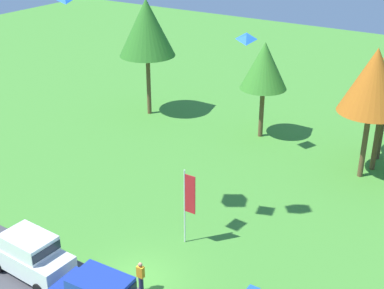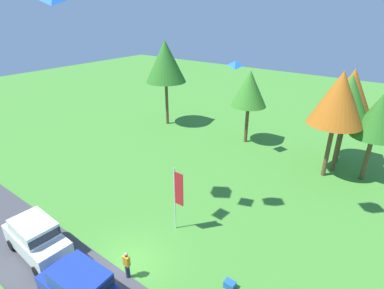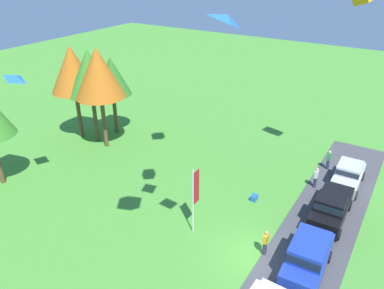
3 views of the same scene
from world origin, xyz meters
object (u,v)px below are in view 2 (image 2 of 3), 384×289
at_px(tree_left_of_center, 348,99).
at_px(cooler_box, 230,285).
at_px(tree_center_back, 249,89).
at_px(tree_right_of_center, 378,116).
at_px(car_suv_mid_row, 36,236).
at_px(flag_banner, 178,193).
at_px(person_on_lawn, 127,265).
at_px(tree_far_right, 339,99).
at_px(car_suv_far_end, 82,289).
at_px(tree_lone_near, 165,62).
at_px(tree_far_left, 351,93).
at_px(kite_diamond_high_left, 235,64).

distance_m(tree_left_of_center, cooler_box, 17.52).
xyz_separation_m(tree_center_back, tree_right_of_center, (11.53, -1.13, -0.20)).
height_order(car_suv_mid_row, tree_left_of_center, tree_left_of_center).
bearing_deg(tree_left_of_center, flag_banner, -112.70).
xyz_separation_m(tree_right_of_center, cooler_box, (-3.47, -16.10, -5.39)).
relative_size(tree_left_of_center, tree_right_of_center, 1.16).
xyz_separation_m(person_on_lawn, tree_far_right, (5.37, 17.50, 5.93)).
height_order(person_on_lawn, tree_center_back, tree_center_back).
bearing_deg(tree_left_of_center, tree_far_right, -105.09).
distance_m(car_suv_mid_row, car_suv_far_end, 5.19).
bearing_deg(tree_right_of_center, cooler_box, -102.15).
xyz_separation_m(tree_center_back, flag_banner, (3.12, -15.34, -2.94)).
bearing_deg(person_on_lawn, flag_banner, 93.20).
height_order(tree_lone_near, cooler_box, tree_lone_near).
bearing_deg(car_suv_far_end, tree_left_of_center, 74.32).
xyz_separation_m(tree_lone_near, tree_far_right, (19.18, -1.63, -0.77)).
xyz_separation_m(person_on_lawn, flag_banner, (-0.26, 4.58, 1.97)).
bearing_deg(car_suv_mid_row, tree_right_of_center, 56.77).
xyz_separation_m(car_suv_far_end, tree_center_back, (-3.13, 22.39, 4.49)).
height_order(car_suv_far_end, cooler_box, car_suv_far_end).
relative_size(car_suv_far_end, tree_far_right, 0.52).
height_order(tree_far_right, cooler_box, tree_far_right).
height_order(tree_far_right, tree_right_of_center, tree_far_right).
bearing_deg(tree_left_of_center, tree_far_left, 95.49).
height_order(tree_right_of_center, kite_diamond_high_left, kite_diamond_high_left).
distance_m(tree_center_back, flag_banner, 15.93).
bearing_deg(flag_banner, person_on_lawn, -86.80).
xyz_separation_m(tree_lone_near, cooler_box, (18.50, -16.44, -7.37)).
bearing_deg(tree_right_of_center, kite_diamond_high_left, -165.71).
bearing_deg(tree_right_of_center, tree_far_left, 140.39).
distance_m(person_on_lawn, tree_far_right, 19.24).
xyz_separation_m(tree_center_back, tree_far_left, (8.97, 0.98, 0.78)).
height_order(tree_far_left, tree_right_of_center, tree_far_left).
bearing_deg(tree_far_right, tree_lone_near, 175.15).
relative_size(car_suv_mid_row, tree_far_left, 0.54).
distance_m(tree_lone_near, cooler_box, 25.82).
height_order(tree_lone_near, kite_diamond_high_left, tree_lone_near).
height_order(person_on_lawn, kite_diamond_high_left, kite_diamond_high_left).
xyz_separation_m(person_on_lawn, tree_center_back, (-3.37, 19.92, 4.91)).
bearing_deg(kite_diamond_high_left, person_on_lawn, -79.44).
xyz_separation_m(tree_far_right, kite_diamond_high_left, (-8.35, -1.55, 2.01)).
bearing_deg(car_suv_far_end, tree_far_right, 74.28).
xyz_separation_m(tree_far_left, tree_left_of_center, (0.18, -1.89, -0.10)).
relative_size(tree_lone_near, tree_far_right, 1.11).
distance_m(car_suv_mid_row, tree_far_right, 22.89).
height_order(car_suv_mid_row, flag_banner, flag_banner).
relative_size(tree_lone_near, tree_far_left, 1.15).
height_order(tree_far_right, kite_diamond_high_left, kite_diamond_high_left).
xyz_separation_m(tree_far_left, kite_diamond_high_left, (-8.57, -4.95, 2.26)).
bearing_deg(tree_left_of_center, person_on_lawn, -106.91).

